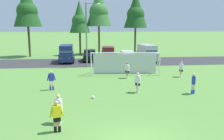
{
  "coord_description": "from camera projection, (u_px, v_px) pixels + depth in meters",
  "views": [
    {
      "loc": [
        -2.1,
        -9.45,
        5.21
      ],
      "look_at": [
        -0.07,
        9.58,
        1.57
      ],
      "focal_mm": 36.93,
      "sensor_mm": 36.0,
      "label": 1
    }
  ],
  "objects": [
    {
      "name": "player_midfield_center",
      "position": [
        193.0,
        84.0,
        17.9
      ],
      "size": [
        0.39,
        0.69,
        1.64
      ],
      "color": "beige",
      "rests_on": "ground"
    },
    {
      "name": "parked_car_slot_center_left",
      "position": [
        108.0,
        54.0,
        34.96
      ],
      "size": [
        2.33,
        4.7,
        2.16
      ],
      "color": "maroon",
      "rests_on": "ground"
    },
    {
      "name": "soccer_ball",
      "position": [
        93.0,
        97.0,
        16.87
      ],
      "size": [
        0.22,
        0.22,
        0.22
      ],
      "color": "white",
      "rests_on": "ground"
    },
    {
      "name": "street_lamp",
      "position": [
        88.0,
        34.0,
        29.14
      ],
      "size": [
        2.0,
        0.32,
        8.11
      ],
      "color": "slate",
      "rests_on": "ground"
    },
    {
      "name": "parked_car_slot_center",
      "position": [
        127.0,
        57.0,
        33.28
      ],
      "size": [
        2.12,
        4.24,
        1.72
      ],
      "color": "silver",
      "rests_on": "ground"
    },
    {
      "name": "tree_mid_left",
      "position": [
        79.0,
        18.0,
        41.09
      ],
      "size": [
        3.66,
        3.66,
        9.76
      ],
      "color": "brown",
      "rests_on": "ground"
    },
    {
      "name": "parking_lot_strip",
      "position": [
        102.0,
        62.0,
        34.17
      ],
      "size": [
        52.0,
        8.4,
        0.01
      ],
      "primitive_type": "cube",
      "color": "#333335",
      "rests_on": "ground"
    },
    {
      "name": "player_defender_far",
      "position": [
        51.0,
        80.0,
        18.98
      ],
      "size": [
        0.74,
        0.37,
        1.64
      ],
      "color": "beige",
      "rests_on": "ground"
    },
    {
      "name": "parked_car_slot_far_left",
      "position": [
        67.0,
        53.0,
        33.73
      ],
      "size": [
        2.34,
        4.87,
        2.52
      ],
      "color": "navy",
      "rests_on": "ground"
    },
    {
      "name": "soccer_goal",
      "position": [
        125.0,
        62.0,
        25.31
      ],
      "size": [
        7.55,
        2.54,
        2.57
      ],
      "color": "white",
      "rests_on": "ground"
    },
    {
      "name": "player_trailing_back",
      "position": [
        181.0,
        69.0,
        23.91
      ],
      "size": [
        0.33,
        0.75,
        1.64
      ],
      "color": "tan",
      "rests_on": "ground"
    },
    {
      "name": "parked_car_slot_left",
      "position": [
        90.0,
        55.0,
        34.93
      ],
      "size": [
        2.07,
        4.22,
        1.72
      ],
      "color": "black",
      "rests_on": "ground"
    },
    {
      "name": "parked_car_slot_center_right",
      "position": [
        147.0,
        53.0,
        34.39
      ],
      "size": [
        2.47,
        4.94,
        2.52
      ],
      "color": "#B2B2BC",
      "rests_on": "ground"
    },
    {
      "name": "ground_plane",
      "position": [
        107.0,
        75.0,
        25.08
      ],
      "size": [
        400.0,
        400.0,
        0.0
      ],
      "primitive_type": "plane",
      "color": "#598C3D"
    },
    {
      "name": "tree_center_back",
      "position": [
        99.0,
        7.0,
        42.4
      ],
      "size": [
        4.69,
        4.69,
        12.52
      ],
      "color": "brown",
      "rests_on": "ground"
    },
    {
      "name": "player_winger_right",
      "position": [
        138.0,
        83.0,
        18.25
      ],
      "size": [
        0.43,
        0.69,
        1.64
      ],
      "color": "beige",
      "rests_on": "ground"
    },
    {
      "name": "referee",
      "position": [
        57.0,
        116.0,
        11.38
      ],
      "size": [
        0.75,
        0.35,
        1.64
      ],
      "color": "tan",
      "rests_on": "ground"
    },
    {
      "name": "tree_left_edge",
      "position": [
        27.0,
        6.0,
        38.61
      ],
      "size": [
        4.62,
        4.62,
        12.32
      ],
      "color": "brown",
      "rests_on": "ground"
    },
    {
      "name": "tree_mid_right",
      "position": [
        136.0,
        10.0,
        43.01
      ],
      "size": [
        4.43,
        4.43,
        11.8
      ],
      "color": "brown",
      "rests_on": "ground"
    },
    {
      "name": "player_winger_left",
      "position": [
        59.0,
        109.0,
        12.42
      ],
      "size": [
        0.52,
        0.64,
        1.64
      ],
      "color": "beige",
      "rests_on": "ground"
    },
    {
      "name": "player_striker_near",
      "position": [
        127.0,
        70.0,
        23.33
      ],
      "size": [
        0.44,
        0.69,
        1.64
      ],
      "color": "#936B4C",
      "rests_on": "ground"
    }
  ]
}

